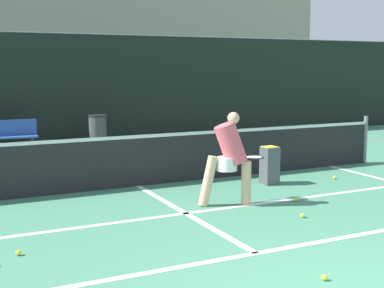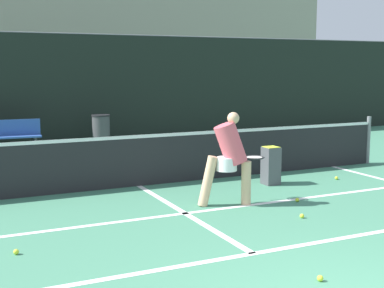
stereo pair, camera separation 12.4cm
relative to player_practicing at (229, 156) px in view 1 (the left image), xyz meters
The scene contains 16 objects.
court_baseline_near 2.38m from the player_practicing, 111.88° to the right, with size 11.00×0.10×0.01m, color white.
court_service_line 1.16m from the player_practicing, 169.14° to the right, with size 8.25×0.10×0.01m, color white.
court_center_mark 1.16m from the player_practicing, behind, with size 0.10×3.98×0.01m, color white.
net 2.10m from the player_practicing, 113.77° to the left, with size 11.09×0.09×1.07m.
fence_back 7.73m from the player_practicing, 96.25° to the left, with size 24.00×0.06×3.10m.
player_practicing is the anchor object (origin of this frame).
tennis_ball_scattered_4 1.47m from the player_practicing, 61.77° to the right, with size 0.07×0.07×0.07m, color #D1E033.
tennis_ball_scattered_5 1.38m from the player_practicing, 15.34° to the right, with size 0.07×0.07×0.07m, color #D1E033.
tennis_ball_scattered_6 3.23m from the player_practicing, 101.84° to the right, with size 0.07×0.07×0.07m, color #D1E033.
tennis_ball_scattered_7 3.57m from the player_practicing, 164.65° to the right, with size 0.07×0.07×0.07m, color #D1E033.
tennis_ball_scattered_8 3.04m from the player_practicing, 15.45° to the left, with size 0.07×0.07×0.07m, color #D1E033.
ball_hopper 1.81m from the player_practicing, 34.54° to the left, with size 0.28×0.28×0.71m.
courtside_bench 7.19m from the player_practicing, 111.08° to the left, with size 1.61×0.49×0.86m.
trash_bin 6.68m from the player_practicing, 91.76° to the left, with size 0.49×0.49×0.91m.
parked_car 10.70m from the player_practicing, 88.33° to the left, with size 1.86×4.00×1.34m.
building_far 21.21m from the player_practicing, 92.28° to the left, with size 36.00×2.40×6.75m, color gray.
Camera 1 is at (-3.33, -3.02, 2.19)m, focal length 50.00 mm.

